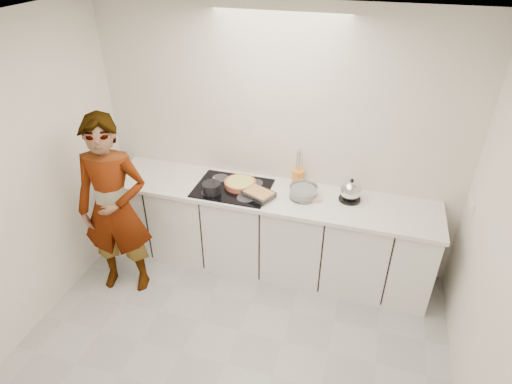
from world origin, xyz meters
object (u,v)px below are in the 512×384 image
(tart_dish, at_px, (240,183))
(baking_dish, at_px, (259,194))
(mixing_bowl, at_px, (303,192))
(cook, at_px, (114,209))
(utensil_crock, at_px, (298,177))
(saucepan, at_px, (212,188))
(hob, at_px, (233,188))
(kettle, at_px, (351,191))

(tart_dish, relative_size, baking_dish, 1.18)
(mixing_bowl, xyz_separation_m, cook, (-1.62, -0.67, -0.06))
(tart_dish, bearing_deg, baking_dish, -30.75)
(baking_dish, bearing_deg, cook, -155.96)
(baking_dish, relative_size, cook, 0.18)
(cook, bearing_deg, tart_dish, 21.61)
(mixing_bowl, relative_size, utensil_crock, 2.25)
(saucepan, height_order, mixing_bowl, saucepan)
(tart_dish, relative_size, cook, 0.22)
(mixing_bowl, bearing_deg, hob, -176.64)
(saucepan, relative_size, kettle, 0.84)
(kettle, relative_size, utensil_crock, 1.56)
(saucepan, height_order, utensil_crock, saucepan)
(kettle, height_order, cook, cook)
(baking_dish, relative_size, utensil_crock, 2.26)
(baking_dish, distance_m, utensil_crock, 0.47)
(hob, height_order, kettle, kettle)
(saucepan, bearing_deg, cook, -147.39)
(baking_dish, relative_size, mixing_bowl, 1.00)
(utensil_crock, bearing_deg, saucepan, -150.70)
(saucepan, bearing_deg, baking_dish, 6.86)
(tart_dish, xyz_separation_m, kettle, (1.06, 0.07, 0.06))
(mixing_bowl, xyz_separation_m, kettle, (0.43, 0.08, 0.04))
(hob, relative_size, tart_dish, 1.82)
(saucepan, height_order, cook, cook)
(tart_dish, xyz_separation_m, saucepan, (-0.22, -0.19, 0.02))
(tart_dish, height_order, cook, cook)
(tart_dish, relative_size, mixing_bowl, 1.19)
(baking_dish, distance_m, kettle, 0.85)
(saucepan, bearing_deg, mixing_bowl, 11.97)
(baking_dish, relative_size, kettle, 1.44)
(hob, distance_m, mixing_bowl, 0.69)
(baking_dish, distance_m, mixing_bowl, 0.42)
(tart_dish, bearing_deg, hob, -139.53)
(saucepan, xyz_separation_m, kettle, (1.28, 0.26, 0.03))
(hob, distance_m, baking_dish, 0.31)
(saucepan, relative_size, utensil_crock, 1.32)
(tart_dish, height_order, kettle, kettle)
(baking_dish, xyz_separation_m, kettle, (0.83, 0.20, 0.05))
(tart_dish, bearing_deg, kettle, 3.59)
(kettle, bearing_deg, baking_dish, -166.18)
(hob, relative_size, kettle, 3.11)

